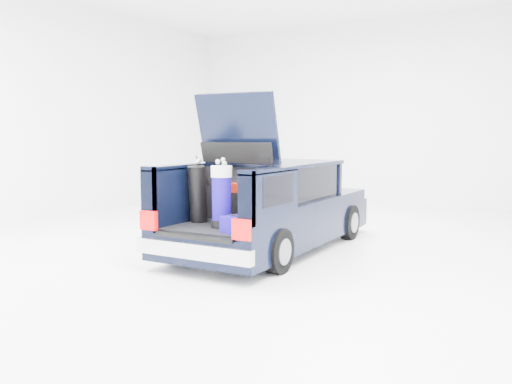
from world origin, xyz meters
The scene contains 6 objects.
ground centered at (0.00, 0.00, 0.00)m, with size 14.00×14.00×0.00m, color white.
car centered at (0.00, 0.11, 0.67)m, with size 1.87×4.65×2.47m.
red_suitcase centered at (0.20, -1.20, 0.89)m, with size 0.39×0.25×0.62m.
black_golf_bag centered at (-0.50, -1.35, 1.02)m, with size 0.34×0.40×0.93m.
blue_golf_bag centered at (0.06, -1.57, 1.04)m, with size 0.35×0.35×0.97m.
blue_duffel centered at (0.50, -1.82, 0.71)m, with size 0.51×0.40×0.24m.
Camera 1 is at (4.10, -7.76, 1.87)m, focal length 38.00 mm.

